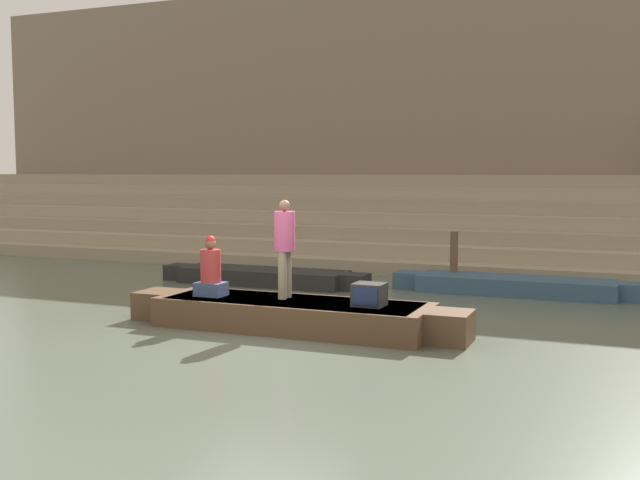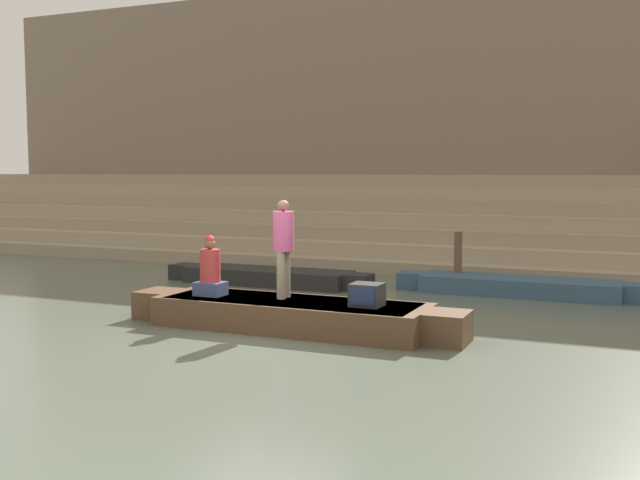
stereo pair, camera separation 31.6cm
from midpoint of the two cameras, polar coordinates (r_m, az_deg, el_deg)
ground_plane at (r=11.75m, az=-3.55°, el=-7.58°), size 120.00×120.00×0.00m
ghat_steps at (r=21.58m, az=9.49°, el=0.62°), size 36.00×5.03×2.52m
back_wall at (r=23.90m, az=11.04°, el=9.09°), size 34.20×1.28×8.57m
rowboat_main at (r=12.45m, az=-1.50°, el=-5.64°), size 5.91×1.53×0.49m
person_standing at (r=12.50m, az=-2.08°, el=-0.15°), size 0.35×0.35×1.65m
person_rowing at (r=12.93m, az=-7.67°, el=-2.41°), size 0.49×0.39×1.04m
tv_set at (r=11.87m, az=4.36°, el=-4.18°), size 0.49×0.45×0.36m
moored_boat_shore at (r=17.38m, az=-3.53°, el=-2.75°), size 5.09×1.11×0.36m
moored_boat_distant at (r=16.45m, az=15.44°, el=-3.38°), size 5.25×1.11×0.36m
mooring_post at (r=17.01m, az=10.99°, el=-1.52°), size 0.17×0.17×1.27m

